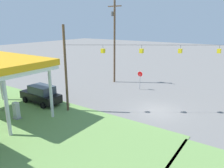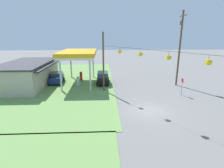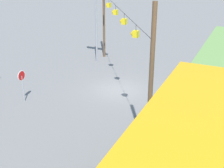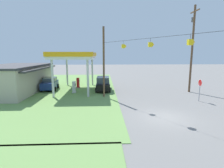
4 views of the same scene
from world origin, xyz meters
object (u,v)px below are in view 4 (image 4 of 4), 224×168
stop_sign_roadside (200,85)px  fuel_pump_near (74,88)px  gas_station_canopy (75,56)px  fuel_pump_far (78,83)px  car_at_pumps_rear (50,84)px  gas_station_store (16,78)px  car_at_pumps_front (103,84)px  utility_pole_main (192,45)px

stop_sign_roadside → fuel_pump_near: bearing=-108.7°
gas_station_canopy → fuel_pump_far: bearing=-0.0°
fuel_pump_far → car_at_pumps_rear: 4.19m
gas_station_store → car_at_pumps_front: 12.32m
fuel_pump_far → utility_pole_main: size_ratio=0.14×
car_at_pumps_rear → stop_sign_roadside: bearing=63.4°
car_at_pumps_front → gas_station_canopy: bearing=85.5°
gas_station_store → stop_sign_roadside: gas_station_store is taller
fuel_pump_far → stop_sign_roadside: bearing=-120.6°
fuel_pump_near → gas_station_store: bearing=80.3°
gas_station_store → stop_sign_roadside: size_ratio=5.38×
fuel_pump_near → car_at_pumps_front: car_at_pumps_front is taller
utility_pole_main → car_at_pumps_rear: bearing=83.2°
gas_station_store → utility_pole_main: (-1.43, -24.40, 4.54)m
gas_station_canopy → car_at_pumps_front: (-0.37, -3.94, -3.96)m
car_at_pumps_front → stop_sign_roadside: stop_sign_roadside is taller
gas_station_canopy → car_at_pumps_front: bearing=-95.3°
car_at_pumps_front → stop_sign_roadside: size_ratio=2.01×
gas_station_canopy → fuel_pump_near: size_ratio=6.24×
fuel_pump_far → fuel_pump_near: bearing=180.0°
fuel_pump_far → utility_pole_main: bearing=-103.1°
fuel_pump_near → gas_station_canopy: bearing=0.0°
car_at_pumps_front → fuel_pump_near: bearing=111.7°
gas_station_store → fuel_pump_near: (-1.42, -8.34, -1.14)m
gas_station_canopy → fuel_pump_far: (1.87, -0.00, -4.23)m
fuel_pump_far → car_at_pumps_rear: car_at_pumps_rear is taller
car_at_pumps_front → utility_pole_main: (-1.51, -12.11, 5.41)m
gas_station_store → car_at_pumps_rear: 4.59m
car_at_pumps_front → car_at_pumps_rear: car_at_pumps_front is taller
gas_station_canopy → car_at_pumps_rear: (0.50, 3.95, -4.03)m
gas_station_canopy → gas_station_store: bearing=93.1°
gas_station_canopy → utility_pole_main: 16.23m
fuel_pump_near → stop_sign_roadside: size_ratio=0.64×
fuel_pump_near → car_at_pumps_rear: car_at_pumps_rear is taller
fuel_pump_far → car_at_pumps_front: bearing=-119.6°
stop_sign_roadside → car_at_pumps_rear: bearing=-111.5°
fuel_pump_far → gas_station_store: bearing=105.5°
fuel_pump_near → utility_pole_main: (-0.01, -16.05, 5.68)m
fuel_pump_near → car_at_pumps_front: bearing=-69.2°
car_at_pumps_front → car_at_pumps_rear: 7.94m
gas_station_canopy → fuel_pump_near: gas_station_canopy is taller
fuel_pump_far → car_at_pumps_front: size_ratio=0.32×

